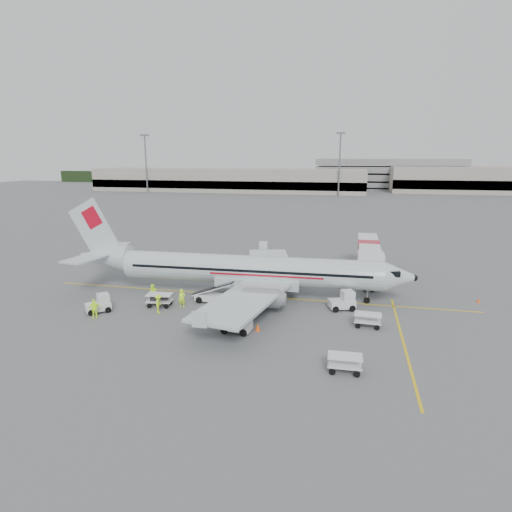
{
  "coord_description": "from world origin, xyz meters",
  "views": [
    {
      "loc": [
        9.45,
        -40.84,
        14.08
      ],
      "look_at": [
        0.0,
        2.0,
        3.8
      ],
      "focal_mm": 30.0,
      "sensor_mm": 36.0,
      "label": 1
    }
  ],
  "objects_px": {
    "aircraft": "(250,251)",
    "jet_bridge": "(368,259)",
    "belt_loader": "(215,289)",
    "tug_aft": "(98,303)",
    "tug_fore": "(342,300)",
    "tug_mid": "(236,321)"
  },
  "relations": [
    {
      "from": "belt_loader",
      "to": "jet_bridge",
      "type": "bearing_deg",
      "value": 44.35
    },
    {
      "from": "tug_aft",
      "to": "jet_bridge",
      "type": "bearing_deg",
      "value": -6.51
    },
    {
      "from": "belt_loader",
      "to": "tug_mid",
      "type": "distance_m",
      "value": 7.78
    },
    {
      "from": "aircraft",
      "to": "tug_fore",
      "type": "relative_size",
      "value": 14.76
    },
    {
      "from": "tug_fore",
      "to": "tug_mid",
      "type": "bearing_deg",
      "value": -159.01
    },
    {
      "from": "aircraft",
      "to": "tug_aft",
      "type": "bearing_deg",
      "value": -150.55
    },
    {
      "from": "aircraft",
      "to": "belt_loader",
      "type": "relative_size",
      "value": 6.91
    },
    {
      "from": "aircraft",
      "to": "belt_loader",
      "type": "xyz_separation_m",
      "value": [
        -2.92,
        -2.57,
        -3.43
      ]
    },
    {
      "from": "jet_bridge",
      "to": "tug_fore",
      "type": "xyz_separation_m",
      "value": [
        -2.68,
        -12.16,
        -1.23
      ]
    },
    {
      "from": "tug_mid",
      "to": "aircraft",
      "type": "bearing_deg",
      "value": 101.6
    },
    {
      "from": "jet_bridge",
      "to": "tug_mid",
      "type": "distance_m",
      "value": 22.31
    },
    {
      "from": "jet_bridge",
      "to": "tug_mid",
      "type": "bearing_deg",
      "value": -119.46
    },
    {
      "from": "aircraft",
      "to": "belt_loader",
      "type": "bearing_deg",
      "value": -140.12
    },
    {
      "from": "belt_loader",
      "to": "tug_mid",
      "type": "bearing_deg",
      "value": -55.13
    },
    {
      "from": "tug_mid",
      "to": "tug_aft",
      "type": "distance_m",
      "value": 13.77
    },
    {
      "from": "tug_aft",
      "to": "belt_loader",
      "type": "bearing_deg",
      "value": -14.96
    },
    {
      "from": "jet_bridge",
      "to": "tug_mid",
      "type": "xyz_separation_m",
      "value": [
        -10.97,
        -19.39,
        -1.21
      ]
    },
    {
      "from": "tug_mid",
      "to": "tug_aft",
      "type": "height_order",
      "value": "tug_mid"
    },
    {
      "from": "aircraft",
      "to": "jet_bridge",
      "type": "height_order",
      "value": "aircraft"
    },
    {
      "from": "tug_fore",
      "to": "tug_mid",
      "type": "distance_m",
      "value": 11.0
    },
    {
      "from": "jet_bridge",
      "to": "tug_fore",
      "type": "relative_size",
      "value": 6.93
    },
    {
      "from": "aircraft",
      "to": "tug_aft",
      "type": "distance_m",
      "value": 15.21
    }
  ]
}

